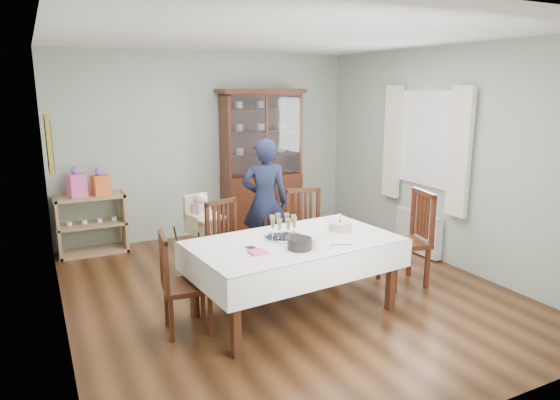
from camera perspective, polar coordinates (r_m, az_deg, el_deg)
floor at (r=5.65m, az=0.60°, el=-10.19°), size 5.00×5.00×0.00m
room_shell at (r=5.70m, az=-1.83°, el=7.75°), size 5.00×5.00×5.00m
dining_table at (r=4.96m, az=1.61°, el=-8.74°), size 2.10×1.33×0.76m
china_cabinet at (r=7.63m, az=-2.13°, el=4.67°), size 1.30×0.48×2.18m
sideboard at (r=7.16m, az=-20.69°, el=-2.63°), size 0.90×0.38×0.80m
picture_frame at (r=5.45m, az=-24.92°, el=5.76°), size 0.04×0.48×0.58m
window at (r=6.77m, az=16.50°, el=6.74°), size 0.04×1.02×1.22m
curtain_left at (r=6.30m, az=19.88°, el=5.16°), size 0.07×0.30×1.55m
curtain_right at (r=7.20m, az=12.74°, el=6.49°), size 0.07×0.30×1.55m
radiator at (r=6.96m, az=15.49°, el=-3.55°), size 0.10×0.80×0.55m
chair_far_left at (r=5.65m, az=-5.56°, el=-7.09°), size 0.54×0.54×0.97m
chair_far_right at (r=6.05m, az=3.14°, el=-5.58°), size 0.53×0.53×1.00m
chair_end_left at (r=4.75m, az=-10.75°, el=-11.40°), size 0.47×0.47×0.94m
chair_end_right at (r=5.88m, az=14.05°, el=-6.31°), size 0.57×0.57×1.07m
woman at (r=6.25m, az=-1.72°, el=-0.20°), size 0.69×0.59×1.60m
high_chair at (r=6.08m, az=-8.81°, el=-4.77°), size 0.55×0.55×0.99m
champagne_tray at (r=4.88m, az=0.37°, el=-3.58°), size 0.37×0.37×0.22m
birthday_cake at (r=5.16m, az=6.87°, el=-3.01°), size 0.27×0.27×0.18m
plate_stack_dark at (r=4.57m, az=2.23°, el=-4.98°), size 0.27×0.27×0.11m
plate_stack_white at (r=4.65m, az=4.49°, el=-4.79°), size 0.27×0.27×0.09m
napkin_stack at (r=4.47m, az=-2.57°, el=-5.98°), size 0.15×0.15×0.02m
cutlery at (r=4.57m, az=-3.58°, el=-5.62°), size 0.13×0.17×0.01m
cake_knife at (r=4.72m, az=6.53°, el=-5.07°), size 0.26×0.17×0.01m
gift_bag_pink at (r=7.01m, az=-22.19°, el=1.80°), size 0.26×0.21×0.41m
gift_bag_orange at (r=7.03m, az=-19.85°, el=1.90°), size 0.24×0.20×0.37m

